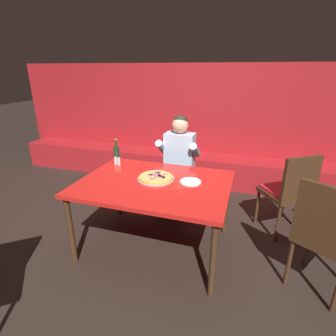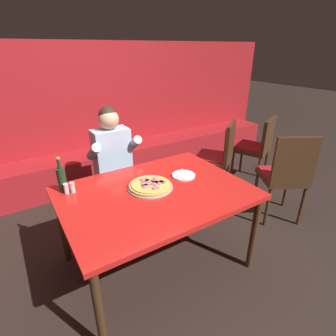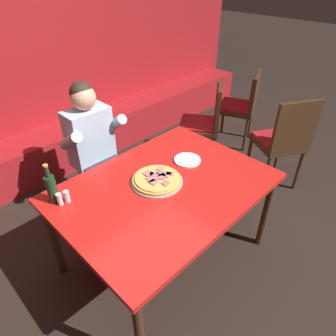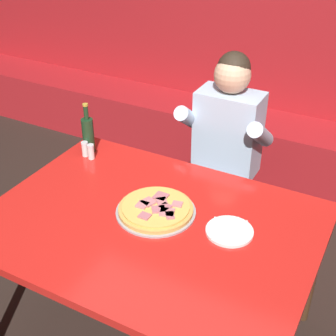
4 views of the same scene
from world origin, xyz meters
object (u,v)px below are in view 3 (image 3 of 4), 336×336
Objects in this scene: beer_bottle at (52,188)px; shaker_parmesan at (67,197)px; plate_white_paper at (187,160)px; diner_seated_blue_shirt at (97,148)px; main_dining_table at (165,193)px; shaker_oregano at (60,200)px; dining_chair_near_left at (243,103)px; dining_chair_far_right at (206,119)px; dining_chair_near_right at (284,138)px; pizza at (157,180)px.

shaker_parmesan is (0.06, -0.06, -0.07)m from beer_bottle.
plate_white_paper is 0.84m from diner_seated_blue_shirt.
main_dining_table is 0.71m from shaker_oregano.
beer_bottle reaches higher than main_dining_table.
diner_seated_blue_shirt is (0.62, 0.46, -0.17)m from beer_bottle.
beer_bottle is 3.40× the size of shaker_oregano.
dining_chair_near_left is (2.04, 0.66, -0.13)m from main_dining_table.
shaker_oregano is 2.00m from dining_chair_far_right.
plate_white_paper is 0.16× the size of diner_seated_blue_shirt.
main_dining_table is at bearing -32.34° from beer_bottle.
dining_chair_near_left is at bearing 57.48° from dining_chair_near_right.
diner_seated_blue_shirt reaches higher than shaker_parmesan.
shaker_oregano is at bearing -173.25° from dining_chair_near_left.
plate_white_paper is 0.99m from shaker_oregano.
diner_seated_blue_shirt reaches higher than shaker_oregano.
main_dining_table is 17.25× the size of shaker_oregano.
dining_chair_near_right is at bearing -13.34° from shaker_oregano.
main_dining_table is 0.76m from beer_bottle.
dining_chair_far_right reaches higher than shaker_parmesan.
plate_white_paper is at bearing -14.60° from shaker_parmesan.
pizza is 1.55m from dining_chair_near_right.
diner_seated_blue_shirt reaches higher than beer_bottle.
shaker_parmesan is at bearing -169.53° from dining_chair_far_right.
dining_chair_far_right reaches higher than plate_white_paper.
dining_chair_near_left is (2.04, -0.20, -0.14)m from diner_seated_blue_shirt.
dining_chair_near_left is 0.92× the size of dining_chair_near_right.
shaker_parmesan is at bearing -11.37° from shaker_oregano.
plate_white_paper is 0.72× the size of beer_bottle.
beer_bottle is 0.23× the size of diner_seated_blue_shirt.
main_dining_table is at bearing -164.64° from plate_white_paper.
main_dining_table is at bearing -29.15° from shaker_oregano.
dining_chair_far_right is at bearing 30.63° from plate_white_paper.
pizza is 0.62m from shaker_parmesan.
pizza is 0.70m from beer_bottle.
beer_bottle is 2.01m from dining_chair_far_right.
plate_white_paper is at bearing -161.67° from dining_chair_near_left.
dining_chair_near_right reaches higher than shaker_oregano.
dining_chair_far_right reaches higher than main_dining_table.
beer_bottle is 3.40× the size of shaker_parmesan.
shaker_parmesan is 0.78m from diner_seated_blue_shirt.
dining_chair_near_right is at bearing -13.39° from shaker_parmesan.
shaker_parmesan is at bearing -47.26° from beer_bottle.
pizza is at bearing -155.51° from dining_chair_far_right.
plate_white_paper is 1.17m from dining_chair_far_right.
beer_bottle is 2.23m from dining_chair_near_right.
diner_seated_blue_shirt is 1.24× the size of dining_chair_near_right.
main_dining_table is 5.08× the size of beer_bottle.
plate_white_paper is at bearing -14.44° from shaker_oregano.
shaker_oregano is 1.00× the size of shaker_parmesan.
shaker_parmesan is 0.08× the size of dining_chair_near_right.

